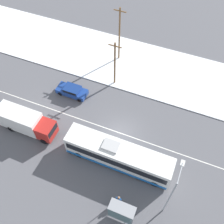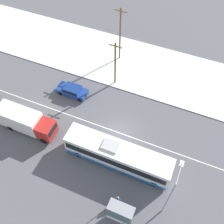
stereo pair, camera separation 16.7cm
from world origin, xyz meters
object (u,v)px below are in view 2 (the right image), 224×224
Objects in this scene: bus_shelter at (120,213)px; city_bus at (118,155)px; utility_pole_roadside at (115,63)px; box_truck at (25,121)px; sedan_car at (72,90)px; pedestrian_at_stop at (118,200)px; streetlamp at (171,191)px; utility_pole_snowlot at (120,34)px.

city_bus is at bearing 113.85° from bus_shelter.
city_bus is 12.68m from utility_pole_roadside.
utility_pole_roadside is at bearing 113.96° from bus_shelter.
city_bus reaches higher than box_truck.
city_bus is 12.19m from box_truck.
box_truck reaches higher than sedan_car.
pedestrian_at_stop is at bearing -66.56° from utility_pole_roadside.
streetlamp reaches higher than bus_shelter.
city_bus is at bearing 0.58° from box_truck.
box_truck is 2.83× the size of bus_shelter.
bus_shelter is at bearing -66.15° from city_bus.
sedan_car is at bearing 134.74° from pedestrian_at_stop.
utility_pole_snowlot is at bearing 104.90° from utility_pole_roadside.
sedan_car is 0.56× the size of streetlamp.
streetlamp is (4.58, 1.49, 3.67)m from pedestrian_at_stop.
streetlamp is at bearing -56.64° from utility_pole_snowlot.
streetlamp is at bearing 18.00° from pedestrian_at_stop.
sedan_car is 6.97m from utility_pole_roadside.
city_bus is 2.87× the size of sedan_car.
pedestrian_at_stop is (13.98, -4.32, -0.62)m from box_truck.
sedan_car is at bearing -109.34° from utility_pole_snowlot.
pedestrian_at_stop reaches higher than sedan_car.
city_bus is at bearing 155.11° from streetlamp.
pedestrian_at_stop is 0.23× the size of streetlamp.
utility_pole_snowlot is at bearing -109.34° from sedan_car.
utility_pole_roadside is (-5.09, 11.41, 2.18)m from city_bus.
pedestrian_at_stop is at bearing -17.16° from box_truck.
pedestrian_at_stop is at bearing -68.07° from city_bus.
bus_shelter is 5.65m from streetlamp.
city_bus is at bearing -68.68° from utility_pole_snowlot.
streetlamp is at bearing -8.67° from box_truck.
utility_pole_snowlot reaches higher than utility_pole_roadside.
sedan_car is 10.60m from utility_pole_snowlot.
pedestrian_at_stop is (11.50, -11.61, 0.32)m from sedan_car.
city_bus is at bearing 111.93° from pedestrian_at_stop.
bus_shelter is 24.17m from utility_pole_snowlot.
streetlamp is (18.56, -2.83, 3.05)m from box_truck.
utility_pole_snowlot is (-8.98, 22.25, 2.89)m from bus_shelter.
city_bus is 6.29m from bus_shelter.
box_truck is (-12.19, -0.12, 0.09)m from city_bus.
box_truck is at bearing 71.22° from sedan_car.
utility_pole_snowlot reaches higher than sedan_car.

